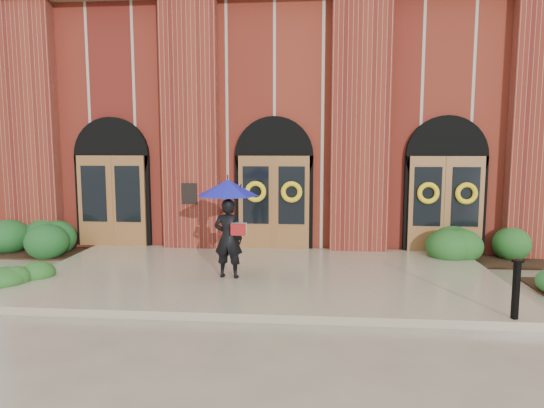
# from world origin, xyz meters

# --- Properties ---
(ground) EXTENTS (90.00, 90.00, 0.00)m
(ground) POSITION_xyz_m (0.00, 0.00, 0.00)
(ground) COLOR gray
(ground) RESTS_ON ground
(landing) EXTENTS (10.00, 5.30, 0.15)m
(landing) POSITION_xyz_m (0.00, 0.15, 0.07)
(landing) COLOR tan
(landing) RESTS_ON ground
(church_building) EXTENTS (16.20, 12.53, 7.00)m
(church_building) POSITION_xyz_m (0.00, 8.78, 3.50)
(church_building) COLOR maroon
(church_building) RESTS_ON ground
(man_with_umbrella) EXTENTS (1.45, 1.45, 2.07)m
(man_with_umbrella) POSITION_xyz_m (-0.71, -0.28, 1.60)
(man_with_umbrella) COLOR black
(man_with_umbrella) RESTS_ON landing
(metal_post) EXTENTS (0.17, 0.17, 0.97)m
(metal_post) POSITION_xyz_m (4.30, -2.35, 0.66)
(metal_post) COLOR black
(metal_post) RESTS_ON landing
(hedge_wall_left) EXTENTS (3.35, 1.34, 0.86)m
(hedge_wall_left) POSITION_xyz_m (-6.13, 2.20, 0.43)
(hedge_wall_left) COLOR #17471B
(hedge_wall_left) RESTS_ON ground
(hedge_wall_right) EXTENTS (3.14, 1.26, 0.81)m
(hedge_wall_right) POSITION_xyz_m (5.20, 2.20, 0.40)
(hedge_wall_right) COLOR #1E4D1B
(hedge_wall_right) RESTS_ON ground
(hedge_front_left) EXTENTS (1.24, 1.07, 0.44)m
(hedge_front_left) POSITION_xyz_m (-5.10, -0.71, 0.22)
(hedge_front_left) COLOR #21501B
(hedge_front_left) RESTS_ON ground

